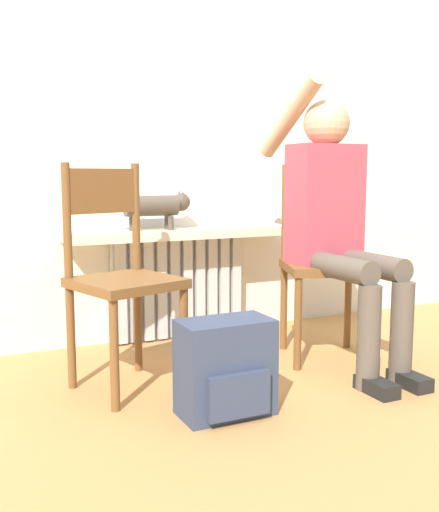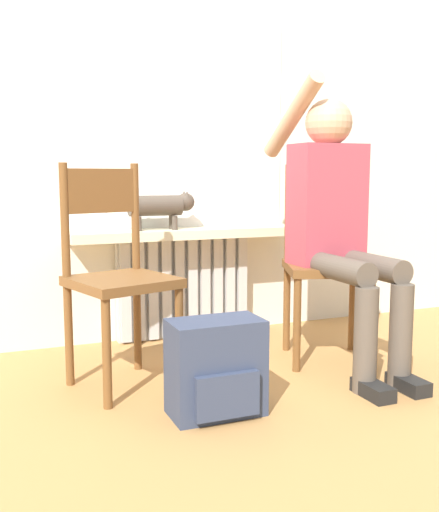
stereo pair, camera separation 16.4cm
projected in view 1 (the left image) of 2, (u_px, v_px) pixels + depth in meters
name	position (u px, v px, depth m)	size (l,w,h in m)	color
ground_plane	(288.00, 408.00, 2.35)	(12.00, 12.00, 0.00)	#B27F47
wall_with_window	(172.00, 93.00, 3.27)	(7.00, 0.06, 2.70)	silver
radiator	(179.00, 287.00, 3.34)	(0.76, 0.08, 0.57)	silver
windowsill	(183.00, 233.00, 3.24)	(1.28, 0.24, 0.05)	beige
window_glass	(174.00, 104.00, 3.24)	(1.23, 0.01, 1.34)	white
chair_left	(120.00, 274.00, 2.53)	(0.49, 0.49, 0.96)	brown
chair_right	(323.00, 259.00, 2.97)	(0.51, 0.51, 0.96)	brown
person	(336.00, 215.00, 2.83)	(0.36, 1.01, 1.38)	brown
cat	(157.00, 206.00, 3.13)	(0.49, 0.11, 0.22)	#4C4238
backpack	(226.00, 368.00, 2.26)	(0.35, 0.23, 0.37)	#333D56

